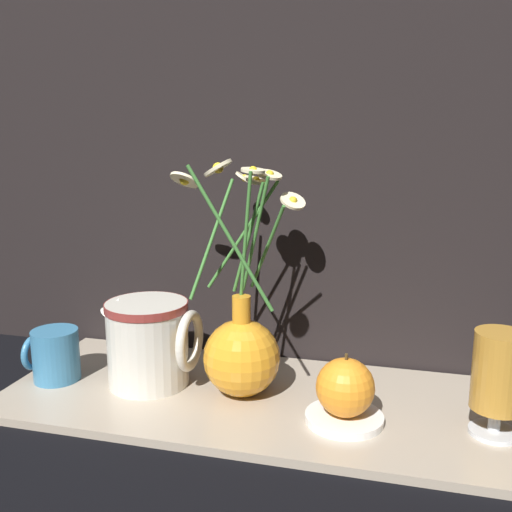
{
  "coord_description": "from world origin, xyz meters",
  "views": [
    {
      "loc": [
        0.19,
        -0.76,
        0.39
      ],
      "look_at": [
        -0.01,
        0.0,
        0.22
      ],
      "focal_mm": 40.0,
      "sensor_mm": 36.0,
      "label": 1
    }
  ],
  "objects": [
    {
      "name": "ground_plane",
      "position": [
        0.0,
        0.0,
        0.0
      ],
      "size": [
        6.0,
        6.0,
        0.0
      ],
      "primitive_type": "plane",
      "color": "black"
    },
    {
      "name": "shelf",
      "position": [
        0.0,
        0.0,
        0.01
      ],
      "size": [
        0.77,
        0.31,
        0.01
      ],
      "color": "tan",
      "rests_on": "ground_plane"
    },
    {
      "name": "backdrop_wall",
      "position": [
        0.0,
        0.17,
        0.55
      ],
      "size": [
        1.27,
        0.02,
        1.1
      ],
      "color": "black",
      "rests_on": "ground_plane"
    },
    {
      "name": "vase_with_flowers",
      "position": [
        -0.03,
        -0.0,
        0.08
      ],
      "size": [
        0.21,
        0.25,
        0.35
      ],
      "color": "orange",
      "rests_on": "shelf"
    },
    {
      "name": "yellow_mug",
      "position": [
        -0.33,
        -0.02,
        0.05
      ],
      "size": [
        0.08,
        0.07,
        0.08
      ],
      "color": "teal",
      "rests_on": "shelf"
    },
    {
      "name": "ceramic_pitcher",
      "position": [
        -0.18,
        0.0,
        0.08
      ],
      "size": [
        0.15,
        0.13,
        0.14
      ],
      "color": "beige",
      "rests_on": "shelf"
    },
    {
      "name": "tea_glass",
      "position": [
        0.31,
        -0.03,
        0.09
      ],
      "size": [
        0.07,
        0.07,
        0.14
      ],
      "color": "silver",
      "rests_on": "shelf"
    },
    {
      "name": "saucer_plate",
      "position": [
        0.13,
        -0.05,
        0.02
      ],
      "size": [
        0.11,
        0.11,
        0.01
      ],
      "color": "white",
      "rests_on": "shelf"
    },
    {
      "name": "orange_fruit",
      "position": [
        0.13,
        -0.05,
        0.06
      ],
      "size": [
        0.08,
        0.08,
        0.09
      ],
      "color": "orange",
      "rests_on": "saucer_plate"
    }
  ]
}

